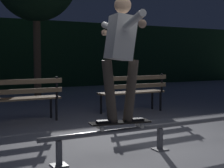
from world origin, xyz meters
name	(u,v)px	position (x,y,z in m)	size (l,w,h in m)	color
ground_plane	(168,153)	(0.00, 0.00, 0.00)	(90.00, 90.00, 0.00)	gray
hedge_backdrop	(7,54)	(0.00, 10.60, 1.39)	(24.00, 1.20, 2.78)	black
grind_rail	(160,130)	(0.00, 0.19, 0.27)	(3.37, 0.18, 0.35)	slate
skateboard	(120,123)	(-0.62, 0.19, 0.43)	(0.80, 0.32, 0.09)	black
skateboarder	(121,48)	(-0.62, 0.19, 1.36)	(0.63, 1.39, 1.56)	black
park_bench_leftmost	(19,95)	(-1.26, 2.93, 0.54)	(1.61, 0.46, 0.88)	black
park_bench_left_center	(134,89)	(1.28, 2.93, 0.54)	(1.61, 0.46, 0.88)	black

